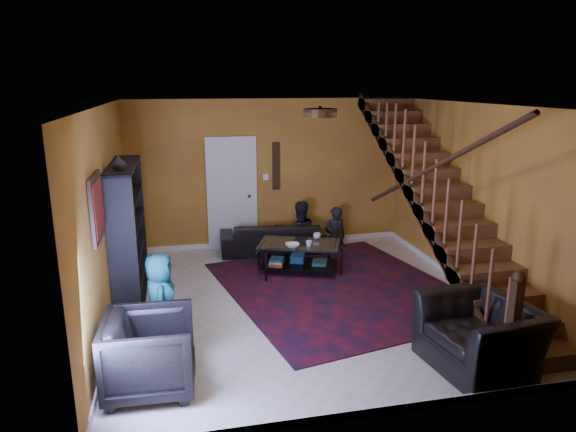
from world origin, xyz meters
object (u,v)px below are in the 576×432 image
Objects in this scene: sofa at (273,237)px; armchair_right at (480,335)px; armchair_left at (150,353)px; coffee_table at (299,255)px; bookshelf at (129,236)px.

sofa is 4.68m from armchair_right.
armchair_left is 3.77m from coffee_table.
coffee_table is (2.28, 2.99, -0.12)m from armchair_left.
armchair_left reaches higher than sofa.
sofa is at bearing -24.18° from armchair_left.
coffee_table is at bearing 12.32° from bookshelf.
armchair_left reaches higher than armchair_right.
sofa reaches higher than coffee_table.
armchair_left is 0.78× the size of armchair_right.
bookshelf is 1.03× the size of sofa.
sofa is at bearing 35.31° from bookshelf.
armchair_right is (1.51, -4.43, 0.10)m from sofa.
armchair_left is (-2.04, -4.12, 0.13)m from sofa.
coffee_table is at bearing -35.11° from armchair_left.
sofa is 1.29× the size of coffee_table.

